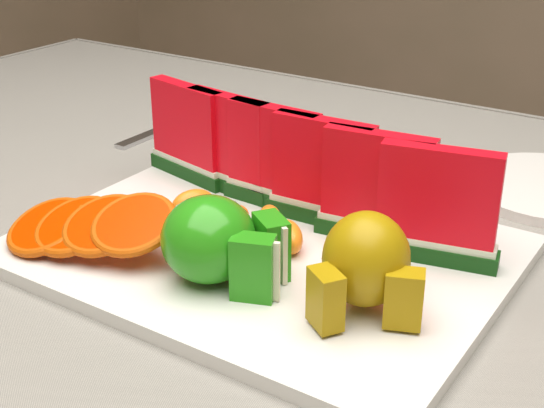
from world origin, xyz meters
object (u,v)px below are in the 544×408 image
at_px(fork, 171,126).
at_px(apple_cluster, 218,242).
at_px(platter, 263,251).
at_px(pear_cluster, 366,264).

bearing_deg(fork, apple_cluster, -44.50).
bearing_deg(platter, pear_cluster, -20.48).
height_order(platter, apple_cluster, apple_cluster).
xyz_separation_m(apple_cluster, pear_cluster, (0.11, 0.02, 0.01)).
bearing_deg(fork, platter, -37.30).
bearing_deg(pear_cluster, apple_cluster, -168.69).
bearing_deg(apple_cluster, pear_cluster, 11.31).
bearing_deg(apple_cluster, platter, 92.84).
bearing_deg(platter, fork, 142.70).
distance_m(platter, apple_cluster, 0.08).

